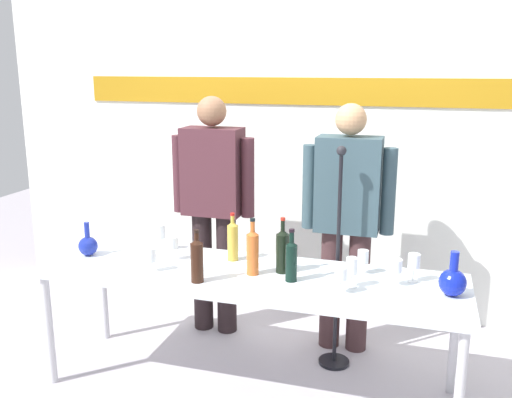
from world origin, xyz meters
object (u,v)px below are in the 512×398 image
Objects in this scene: wine_glass_right_2 at (395,266)px; wine_glass_right_4 at (341,274)px; display_table at (248,282)px; wine_bottle_2 at (197,259)px; wine_glass_left_1 at (160,232)px; wine_glass_right_3 at (363,257)px; microphone_stand at (336,296)px; wine_bottle_0 at (283,250)px; wine_glass_left_0 at (151,256)px; wine_bottle_3 at (291,259)px; decanter_blue_left at (88,245)px; wine_bottle_4 at (253,251)px; wine_bottle_1 at (233,240)px; wine_glass_right_1 at (352,266)px; wine_glass_right_0 at (414,261)px; wine_glass_left_2 at (173,243)px; decanter_blue_right at (453,281)px; presenter_left at (213,201)px; presenter_right at (347,214)px.

wine_glass_right_2 reaches higher than wine_glass_right_4.
wine_glass_right_4 is (0.55, -0.14, 0.16)m from display_table.
wine_bottle_2 is 0.61m from wine_glass_left_1.
wine_glass_right_2 is at bearing 35.43° from wine_glass_right_4.
display_table is 0.67m from wine_glass_right_3.
wine_glass_right_3 is 0.47m from microphone_stand.
display_table is 7.48× the size of wine_bottle_0.
display_table is 17.63× the size of wine_glass_left_0.
wine_bottle_3 is at bearing -148.56° from wine_glass_right_3.
wine_glass_left_0 is 0.38m from wine_glass_left_1.
decanter_blue_left is at bearing -164.28° from microphone_stand.
wine_glass_right_2 is at bearing 4.32° from wine_bottle_4.
wine_bottle_1 is 1.79× the size of wine_glass_right_1.
wine_glass_right_0 is 0.96× the size of wine_glass_right_1.
wine_glass_right_0 is at bearing 29.29° from wine_glass_right_1.
wine_bottle_0 is at bearing 178.20° from wine_glass_right_2.
wine_glass_left_2 is 1.14m from wine_glass_right_3.
decanter_blue_right is 1.71m from presenter_left.
wine_bottle_1 is at bearing 179.78° from wine_glass_right_3.
wine_glass_left_2 is at bearing 176.98° from decanter_blue_right.
wine_bottle_0 is 0.17m from wine_bottle_4.
decanter_blue_left is at bearing -173.86° from wine_glass_right_3.
decanter_blue_left is at bearing -175.87° from wine_glass_right_0.
presenter_left is 1.19× the size of microphone_stand.
wine_glass_right_0 is (0.91, 0.14, 0.17)m from display_table.
presenter_right is 0.81m from wine_glass_right_4.
wine_bottle_0 is 0.46m from wine_glass_right_3.
wine_glass_right_4 is at bearing -144.57° from wine_glass_right_2.
wine_bottle_4 is at bearing 177.12° from wine_glass_right_1.
presenter_left reaches higher than wine_glass_right_0.
wine_bottle_0 reaches higher than wine_glass_right_4.
wine_glass_right_0 is 0.13m from wine_glass_right_2.
wine_glass_right_0 is at bearing -49.89° from presenter_right.
wine_bottle_0 reaches higher than wine_bottle_3.
wine_bottle_2 is 0.32m from wine_bottle_4.
wine_glass_right_3 is at bearing 31.44° from wine_bottle_3.
wine_glass_right_4 is (1.06, -0.22, 0.00)m from wine_glass_left_2.
decanter_blue_right is 0.80× the size of wine_bottle_2.
presenter_right reaches higher than wine_bottle_2.
wine_glass_left_2 is (-0.69, 0.01, -0.03)m from wine_bottle_0.
wine_glass_right_2 is (0.97, -0.13, -0.02)m from wine_bottle_1.
wine_glass_left_0 is (-0.81, -0.09, -0.03)m from wine_bottle_3.
wine_glass_right_0 is 1.14× the size of wine_glass_right_3.
wine_bottle_2 is 0.78m from wine_glass_right_4.
wine_glass_right_0 is at bearing 15.95° from wine_bottle_3.
wine_bottle_2 reaches higher than wine_glass_right_1.
wine_bottle_3 reaches higher than display_table.
wine_bottle_3 is 1.79× the size of wine_glass_right_1.
presenter_left is at bearing 84.42° from wine_glass_left_0.
wine_glass_right_4 reaches higher than wine_glass_right_3.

